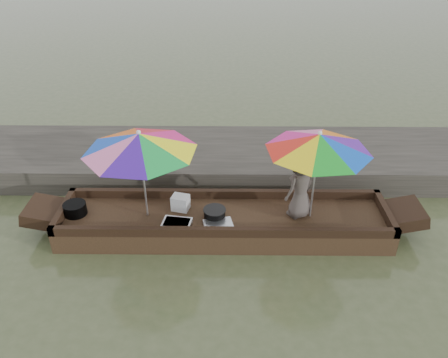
{
  "coord_description": "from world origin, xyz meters",
  "views": [
    {
      "loc": [
        0.06,
        -5.95,
        4.64
      ],
      "look_at": [
        0.0,
        0.1,
        1.0
      ],
      "focal_mm": 35.0,
      "sensor_mm": 36.0,
      "label": 1
    }
  ],
  "objects_px": {
    "boat_hull": "(224,224)",
    "supply_bag": "(181,203)",
    "tray_crayfish": "(177,224)",
    "tray_scallop": "(218,225)",
    "umbrella_stern": "(315,176)",
    "charcoal_grill": "(215,214)",
    "vendor": "(301,186)",
    "cooking_pot": "(75,209)",
    "umbrella_bow": "(143,175)"
  },
  "relations": [
    {
      "from": "boat_hull",
      "to": "supply_bag",
      "type": "height_order",
      "value": "supply_bag"
    },
    {
      "from": "boat_hull",
      "to": "tray_crayfish",
      "type": "bearing_deg",
      "value": -157.59
    },
    {
      "from": "tray_scallop",
      "to": "boat_hull",
      "type": "bearing_deg",
      "value": 74.36
    },
    {
      "from": "tray_crayfish",
      "to": "boat_hull",
      "type": "bearing_deg",
      "value": 22.41
    },
    {
      "from": "supply_bag",
      "to": "umbrella_stern",
      "type": "relative_size",
      "value": 0.17
    },
    {
      "from": "charcoal_grill",
      "to": "supply_bag",
      "type": "distance_m",
      "value": 0.64
    },
    {
      "from": "tray_crayfish",
      "to": "charcoal_grill",
      "type": "distance_m",
      "value": 0.64
    },
    {
      "from": "tray_crayfish",
      "to": "charcoal_grill",
      "type": "relative_size",
      "value": 1.31
    },
    {
      "from": "boat_hull",
      "to": "umbrella_stern",
      "type": "distance_m",
      "value": 1.72
    },
    {
      "from": "vendor",
      "to": "boat_hull",
      "type": "bearing_deg",
      "value": -36.65
    },
    {
      "from": "tray_scallop",
      "to": "charcoal_grill",
      "type": "bearing_deg",
      "value": 106.03
    },
    {
      "from": "tray_crayfish",
      "to": "cooking_pot",
      "type": "bearing_deg",
      "value": 169.21
    },
    {
      "from": "tray_scallop",
      "to": "vendor",
      "type": "height_order",
      "value": "vendor"
    },
    {
      "from": "supply_bag",
      "to": "boat_hull",
      "type": "bearing_deg",
      "value": -13.54
    },
    {
      "from": "charcoal_grill",
      "to": "tray_scallop",
      "type": "bearing_deg",
      "value": -73.97
    },
    {
      "from": "umbrella_stern",
      "to": "supply_bag",
      "type": "bearing_deg",
      "value": 175.33
    },
    {
      "from": "tray_scallop",
      "to": "vendor",
      "type": "xyz_separation_m",
      "value": [
        1.33,
        0.34,
        0.53
      ]
    },
    {
      "from": "cooking_pot",
      "to": "charcoal_grill",
      "type": "height_order",
      "value": "cooking_pot"
    },
    {
      "from": "boat_hull",
      "to": "vendor",
      "type": "height_order",
      "value": "vendor"
    },
    {
      "from": "supply_bag",
      "to": "umbrella_bow",
      "type": "xyz_separation_m",
      "value": [
        -0.54,
        -0.18,
        0.65
      ]
    },
    {
      "from": "charcoal_grill",
      "to": "supply_bag",
      "type": "relative_size",
      "value": 1.26
    },
    {
      "from": "tray_crayfish",
      "to": "umbrella_stern",
      "type": "xyz_separation_m",
      "value": [
        2.19,
        0.31,
        0.73
      ]
    },
    {
      "from": "umbrella_bow",
      "to": "umbrella_stern",
      "type": "bearing_deg",
      "value": 0.0
    },
    {
      "from": "boat_hull",
      "to": "umbrella_stern",
      "type": "relative_size",
      "value": 3.34
    },
    {
      "from": "boat_hull",
      "to": "umbrella_bow",
      "type": "distance_m",
      "value": 1.6
    },
    {
      "from": "charcoal_grill",
      "to": "supply_bag",
      "type": "height_order",
      "value": "supply_bag"
    },
    {
      "from": "boat_hull",
      "to": "charcoal_grill",
      "type": "xyz_separation_m",
      "value": [
        -0.15,
        -0.08,
        0.26
      ]
    },
    {
      "from": "tray_scallop",
      "to": "umbrella_bow",
      "type": "relative_size",
      "value": 0.26
    },
    {
      "from": "boat_hull",
      "to": "umbrella_bow",
      "type": "relative_size",
      "value": 3.07
    },
    {
      "from": "cooking_pot",
      "to": "umbrella_stern",
      "type": "bearing_deg",
      "value": -0.29
    },
    {
      "from": "tray_crayfish",
      "to": "umbrella_stern",
      "type": "bearing_deg",
      "value": 8.09
    },
    {
      "from": "cooking_pot",
      "to": "supply_bag",
      "type": "height_order",
      "value": "supply_bag"
    },
    {
      "from": "charcoal_grill",
      "to": "tray_crayfish",
      "type": "bearing_deg",
      "value": -159.39
    },
    {
      "from": "tray_scallop",
      "to": "vendor",
      "type": "distance_m",
      "value": 1.47
    },
    {
      "from": "charcoal_grill",
      "to": "supply_bag",
      "type": "bearing_deg",
      "value": 155.83
    },
    {
      "from": "cooking_pot",
      "to": "tray_scallop",
      "type": "distance_m",
      "value": 2.43
    },
    {
      "from": "boat_hull",
      "to": "tray_scallop",
      "type": "distance_m",
      "value": 0.38
    },
    {
      "from": "vendor",
      "to": "tray_scallop",
      "type": "bearing_deg",
      "value": -23.55
    },
    {
      "from": "boat_hull",
      "to": "vendor",
      "type": "distance_m",
      "value": 1.44
    },
    {
      "from": "supply_bag",
      "to": "umbrella_stern",
      "type": "xyz_separation_m",
      "value": [
        2.18,
        -0.18,
        0.65
      ]
    },
    {
      "from": "tray_crayfish",
      "to": "vendor",
      "type": "bearing_deg",
      "value": 9.75
    },
    {
      "from": "vendor",
      "to": "umbrella_stern",
      "type": "distance_m",
      "value": 0.3
    },
    {
      "from": "umbrella_bow",
      "to": "umbrella_stern",
      "type": "height_order",
      "value": "same"
    },
    {
      "from": "cooking_pot",
      "to": "vendor",
      "type": "bearing_deg",
      "value": 0.18
    },
    {
      "from": "cooking_pot",
      "to": "charcoal_grill",
      "type": "distance_m",
      "value": 2.34
    },
    {
      "from": "tray_scallop",
      "to": "umbrella_stern",
      "type": "xyz_separation_m",
      "value": [
        1.52,
        0.31,
        0.74
      ]
    },
    {
      "from": "tray_crayfish",
      "to": "vendor",
      "type": "xyz_separation_m",
      "value": [
        2.0,
        0.34,
        0.51
      ]
    },
    {
      "from": "tray_scallop",
      "to": "charcoal_grill",
      "type": "relative_size",
      "value": 1.31
    },
    {
      "from": "boat_hull",
      "to": "cooking_pot",
      "type": "height_order",
      "value": "cooking_pot"
    },
    {
      "from": "umbrella_bow",
      "to": "supply_bag",
      "type": "bearing_deg",
      "value": 18.16
    }
  ]
}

